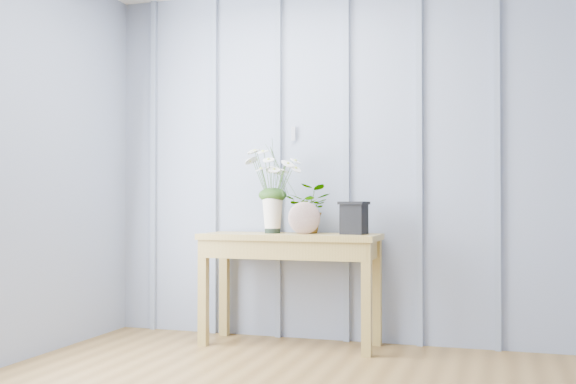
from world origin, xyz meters
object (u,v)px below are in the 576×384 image
(daisy_vase, at_px, (273,172))
(carved_box, at_px, (354,218))
(felt_disc_vessel, at_px, (304,218))
(sideboard, at_px, (290,251))

(daisy_vase, height_order, carved_box, daisy_vase)
(felt_disc_vessel, bearing_deg, carved_box, -10.82)
(sideboard, bearing_deg, carved_box, 2.35)
(sideboard, bearing_deg, felt_disc_vessel, -25.54)
(daisy_vase, relative_size, felt_disc_vessel, 3.12)
(sideboard, height_order, felt_disc_vessel, felt_disc_vessel)
(sideboard, bearing_deg, daisy_vase, 170.83)
(daisy_vase, distance_m, felt_disc_vessel, 0.41)
(felt_disc_vessel, bearing_deg, sideboard, 130.84)
(felt_disc_vessel, height_order, carved_box, carved_box)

